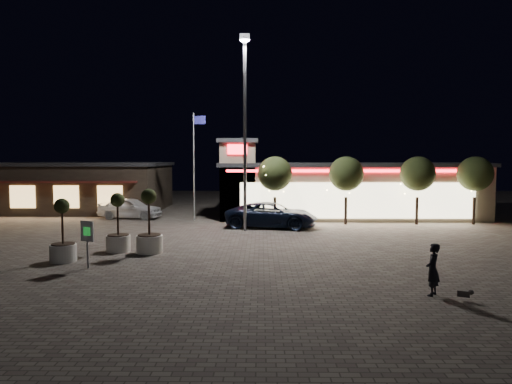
{
  "coord_description": "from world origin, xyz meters",
  "views": [
    {
      "loc": [
        3.04,
        -21.02,
        4.6
      ],
      "look_at": [
        2.73,
        6.0,
        2.64
      ],
      "focal_mm": 32.0,
      "sensor_mm": 36.0,
      "label": 1
    }
  ],
  "objects_px": {
    "pickup_truck": "(272,215)",
    "planter_mid": "(63,242)",
    "white_sedan": "(130,208)",
    "planter_left": "(118,233)",
    "valet_sign": "(87,235)",
    "pedestrian": "(433,270)"
  },
  "relations": [
    {
      "from": "pickup_truck",
      "to": "planter_mid",
      "type": "xyz_separation_m",
      "value": [
        -9.61,
        -10.36,
        0.03
      ]
    },
    {
      "from": "white_sedan",
      "to": "planter_left",
      "type": "distance_m",
      "value": 12.91
    },
    {
      "from": "white_sedan",
      "to": "planter_mid",
      "type": "height_order",
      "value": "planter_mid"
    },
    {
      "from": "pickup_truck",
      "to": "valet_sign",
      "type": "distance_m",
      "value": 14.12
    },
    {
      "from": "planter_mid",
      "to": "valet_sign",
      "type": "relative_size",
      "value": 1.42
    },
    {
      "from": "pickup_truck",
      "to": "valet_sign",
      "type": "height_order",
      "value": "valet_sign"
    },
    {
      "from": "white_sedan",
      "to": "valet_sign",
      "type": "relative_size",
      "value": 2.41
    },
    {
      "from": "valet_sign",
      "to": "planter_left",
      "type": "bearing_deg",
      "value": 87.25
    },
    {
      "from": "pickup_truck",
      "to": "planter_left",
      "type": "xyz_separation_m",
      "value": [
        -7.85,
        -8.04,
        0.05
      ]
    },
    {
      "from": "planter_left",
      "to": "pedestrian",
      "type": "bearing_deg",
      "value": -29.36
    },
    {
      "from": "planter_left",
      "to": "planter_mid",
      "type": "distance_m",
      "value": 2.91
    },
    {
      "from": "pedestrian",
      "to": "valet_sign",
      "type": "height_order",
      "value": "valet_sign"
    },
    {
      "from": "pickup_truck",
      "to": "white_sedan",
      "type": "height_order",
      "value": "pickup_truck"
    },
    {
      "from": "white_sedan",
      "to": "pedestrian",
      "type": "height_order",
      "value": "pedestrian"
    },
    {
      "from": "pedestrian",
      "to": "planter_mid",
      "type": "bearing_deg",
      "value": -74.36
    },
    {
      "from": "pickup_truck",
      "to": "valet_sign",
      "type": "bearing_deg",
      "value": 156.47
    },
    {
      "from": "white_sedan",
      "to": "valet_sign",
      "type": "distance_m",
      "value": 16.38
    },
    {
      "from": "white_sedan",
      "to": "valet_sign",
      "type": "bearing_deg",
      "value": -160.99
    },
    {
      "from": "pedestrian",
      "to": "valet_sign",
      "type": "xyz_separation_m",
      "value": [
        -13.09,
        3.7,
        0.52
      ]
    },
    {
      "from": "valet_sign",
      "to": "pickup_truck",
      "type": "bearing_deg",
      "value": 55.34
    },
    {
      "from": "pedestrian",
      "to": "planter_left",
      "type": "distance_m",
      "value": 14.82
    },
    {
      "from": "planter_left",
      "to": "valet_sign",
      "type": "height_order",
      "value": "planter_left"
    }
  ]
}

